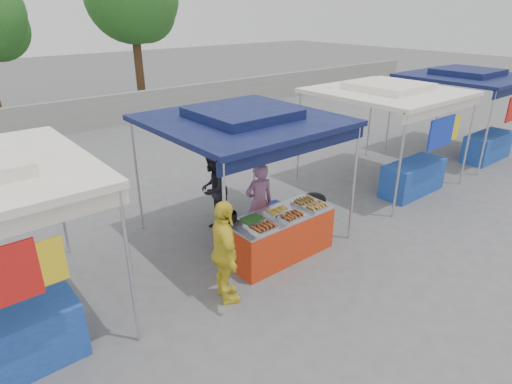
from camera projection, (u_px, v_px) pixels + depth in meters
ground_plane at (276, 253)px, 8.05m from camera, size 80.00×80.00×0.00m
back_wall at (75, 116)px, 15.60m from camera, size 40.00×0.25×1.20m
main_canopy at (243, 119)px, 7.79m from camera, size 3.20×3.20×2.57m
neighbor_stall_right at (399, 125)px, 10.44m from camera, size 3.20×3.20×2.57m
neighbor_stall_far at (476, 104)px, 12.77m from camera, size 3.20×3.20×2.57m
tree_2 at (135, 0)px, 17.78m from camera, size 3.86×3.86×6.63m
vendor_table at (280, 235)px, 7.81m from camera, size 2.00×0.80×0.85m
food_tray_fl at (264, 228)px, 7.10m from camera, size 0.42×0.30×0.07m
food_tray_fm at (292, 216)px, 7.48m from camera, size 0.42×0.30×0.07m
food_tray_fr at (316, 207)px, 7.84m from camera, size 0.42×0.30×0.07m
food_tray_bl at (252, 220)px, 7.36m from camera, size 0.42×0.30×0.07m
food_tray_bm at (278, 211)px, 7.68m from camera, size 0.42×0.30×0.07m
food_tray_br at (304, 202)px, 8.05m from camera, size 0.42×0.30×0.07m
cooking_pot at (229, 217)px, 7.38m from camera, size 0.26×0.26×0.15m
skewer_cup at (284, 216)px, 7.46m from camera, size 0.08×0.08×0.10m
wok_burner at (314, 208)px, 8.73m from camera, size 0.47×0.47×0.80m
crate_left at (235, 244)px, 8.10m from camera, size 0.45×0.31×0.27m
crate_right at (271, 226)px, 8.68m from camera, size 0.54×0.38×0.32m
crate_stacked at (271, 212)px, 8.56m from camera, size 0.51×0.36×0.31m
vendor_woman at (259, 203)px, 8.21m from camera, size 0.65×0.51×1.59m
helper_man at (213, 189)px, 8.83m from camera, size 0.98×0.94×1.60m
customer_person at (225, 253)px, 6.44m from camera, size 0.72×1.08×1.70m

